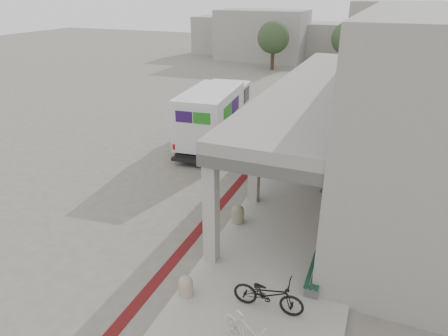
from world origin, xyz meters
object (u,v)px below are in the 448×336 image
at_px(bicycle_black, 268,294).
at_px(fedex_truck, 215,114).
at_px(bench, 316,272).
at_px(utility_cabinet, 334,172).

bearing_deg(bicycle_black, fedex_truck, 28.05).
bearing_deg(bench, utility_cabinet, 93.89).
bearing_deg(fedex_truck, bench, -58.73).
height_order(fedex_truck, utility_cabinet, fedex_truck).
xyz_separation_m(fedex_truck, bench, (7.06, -9.35, -1.21)).
distance_m(fedex_truck, utility_cabinet, 7.26).
relative_size(fedex_truck, bicycle_black, 4.02).
distance_m(bench, bicycle_black, 1.81).
relative_size(utility_cabinet, bicycle_black, 0.58).
xyz_separation_m(bench, utility_cabinet, (-0.47, 6.48, 0.23)).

